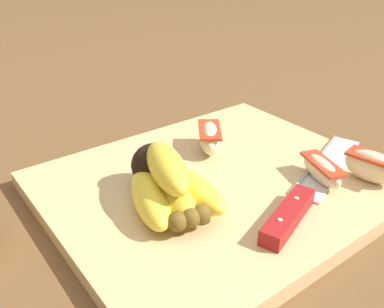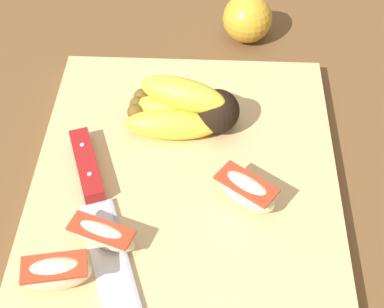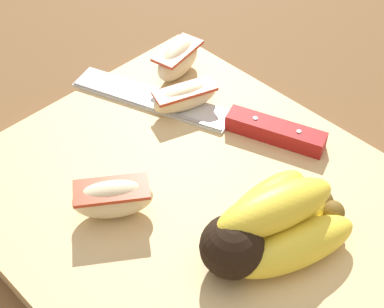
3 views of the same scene
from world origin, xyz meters
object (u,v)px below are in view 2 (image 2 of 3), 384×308
(banana_bunch, at_px, (185,108))
(apple_wedge_middle, at_px, (246,191))
(chefs_knife, at_px, (96,199))
(apple_wedge_near, at_px, (56,273))
(apple_wedge_far, at_px, (102,235))
(whole_apple, at_px, (247,18))

(banana_bunch, distance_m, apple_wedge_middle, 0.14)
(chefs_knife, distance_m, apple_wedge_near, 0.10)
(banana_bunch, height_order, apple_wedge_near, banana_bunch)
(apple_wedge_far, bearing_deg, chefs_knife, 16.76)
(chefs_knife, xyz_separation_m, whole_apple, (0.32, -0.17, 0.01))
(chefs_knife, distance_m, apple_wedge_middle, 0.16)
(apple_wedge_near, relative_size, whole_apple, 0.85)
(banana_bunch, bearing_deg, whole_apple, -21.44)
(banana_bunch, relative_size, whole_apple, 1.63)
(apple_wedge_near, relative_size, apple_wedge_far, 0.93)
(chefs_knife, xyz_separation_m, apple_wedge_middle, (0.01, -0.16, 0.01))
(chefs_knife, bearing_deg, apple_wedge_near, 168.51)
(banana_bunch, height_order, apple_wedge_middle, banana_bunch)
(apple_wedge_near, relative_size, apple_wedge_middle, 0.95)
(apple_wedge_near, bearing_deg, apple_wedge_far, -36.57)
(chefs_knife, height_order, apple_wedge_far, apple_wedge_far)
(apple_wedge_near, bearing_deg, chefs_knife, -11.49)
(apple_wedge_near, height_order, apple_wedge_middle, same)
(apple_wedge_far, relative_size, whole_apple, 0.91)
(chefs_knife, relative_size, apple_wedge_middle, 3.73)
(whole_apple, bearing_deg, apple_wedge_near, 156.05)
(apple_wedge_near, xyz_separation_m, whole_apple, (0.42, -0.19, -0.01))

